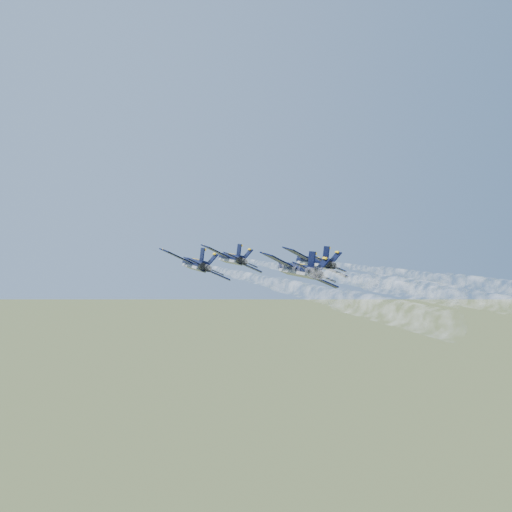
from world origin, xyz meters
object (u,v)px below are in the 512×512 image
object	(u,v)px
jet_slot	(297,270)
jet_right	(314,262)
jet_lead	(231,259)
jet_left	(195,264)

from	to	relation	value
jet_slot	jet_right	bearing A→B (deg)	61.16
jet_right	jet_slot	xyz separation A→B (m)	(-8.79, -15.44, 0.00)
jet_lead	jet_right	bearing A→B (deg)	-54.37
jet_lead	jet_right	xyz separation A→B (m)	(9.45, -13.59, 0.00)
jet_lead	jet_left	xyz separation A→B (m)	(-9.52, -13.53, 0.00)
jet_lead	jet_slot	xyz separation A→B (m)	(0.66, -29.03, 0.00)
jet_left	jet_right	xyz separation A→B (m)	(18.97, -0.06, 0.00)
jet_right	jet_slot	distance (m)	17.76
jet_left	jet_slot	world-z (taller)	same
jet_left	jet_right	world-z (taller)	same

